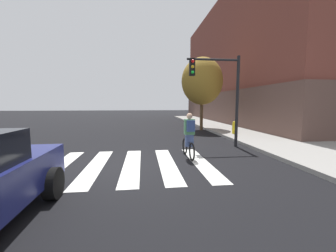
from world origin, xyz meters
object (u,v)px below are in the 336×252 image
at_px(traffic_light_near, 220,85).
at_px(street_tree_near, 202,81).
at_px(fire_hydrant, 234,128).
at_px(cyclist, 189,136).

bearing_deg(traffic_light_near, street_tree_near, 81.47).
bearing_deg(street_tree_near, fire_hydrant, -69.69).
xyz_separation_m(cyclist, street_tree_near, (2.80, 8.22, 2.89)).
bearing_deg(street_tree_near, cyclist, -108.82).
bearing_deg(fire_hydrant, street_tree_near, 110.31).
height_order(cyclist, street_tree_near, street_tree_near).
relative_size(fire_hydrant, street_tree_near, 0.14).
bearing_deg(cyclist, fire_hydrant, 51.23).
bearing_deg(cyclist, street_tree_near, 71.18).
xyz_separation_m(traffic_light_near, street_tree_near, (0.96, 6.42, 0.87)).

